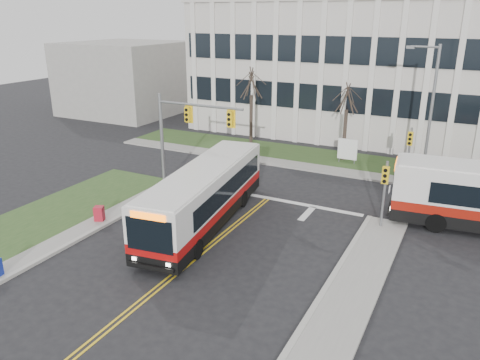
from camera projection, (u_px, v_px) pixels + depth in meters
name	position (u px, v px, depth m)	size (l,w,h in m)	color
ground	(200.00, 254.00, 22.70)	(120.00, 120.00, 0.00)	black
sidewalk_west	(13.00, 266.00, 21.50)	(1.20, 26.00, 0.14)	#9E9B93
sidewalk_cross	(372.00, 177.00, 33.27)	(44.00, 1.60, 0.14)	#9E9B93
building_lawn	(380.00, 166.00, 35.62)	(44.00, 5.00, 0.12)	#2E4B20
office_building	(413.00, 71.00, 43.68)	(40.00, 16.00, 12.00)	beige
building_annex	(127.00, 78.00, 54.34)	(12.00, 12.00, 8.00)	#9E9B93
mast_arm_signal	(182.00, 126.00, 29.70)	(6.11, 0.38, 6.20)	slate
signal_pole_near	(385.00, 185.00, 24.55)	(0.34, 0.39, 3.80)	slate
signal_pole_far	(409.00, 147.00, 31.67)	(0.34, 0.39, 3.80)	slate
streetlight	(429.00, 106.00, 31.08)	(2.15, 0.25, 9.20)	slate
directory_sign	(347.00, 150.00, 35.90)	(1.50, 0.12, 2.00)	slate
tree_left	(251.00, 84.00, 38.52)	(1.80, 1.80, 7.70)	#42352B
tree_mid	(347.00, 99.00, 35.46)	(1.80, 1.80, 6.82)	#42352B
bus_main	(205.00, 197.00, 25.48)	(2.58, 11.90, 3.17)	silver
newspaper_box_red	(99.00, 215.00, 25.98)	(0.50, 0.45, 0.95)	#A81526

